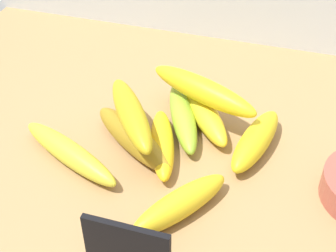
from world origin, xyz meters
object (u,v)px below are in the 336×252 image
banana_2 (69,153)px  banana_8 (203,90)px  banana_1 (256,140)px  banana_3 (183,116)px  chalkboard_sign (130,250)px  banana_5 (203,111)px  banana_0 (162,144)px  banana_6 (180,204)px  banana_7 (131,114)px  banana_4 (133,138)px

banana_2 → banana_8: banana_8 is taller
banana_2 → banana_1: bearing=22.1°
banana_2 → banana_3: 20.01cm
chalkboard_sign → banana_3: chalkboard_sign is taller
banana_5 → banana_8: banana_8 is taller
banana_0 → banana_6: banana_6 is taller
chalkboard_sign → banana_2: bearing=135.6°
banana_2 → banana_3: bearing=44.0°
chalkboard_sign → banana_8: size_ratio=0.53×
banana_2 → banana_3: (14.38, 13.91, 0.07)cm
banana_3 → banana_5: size_ratio=0.99×
banana_7 → banana_8: bearing=46.4°
banana_0 → banana_3: (1.24, 7.62, 0.10)cm
banana_7 → banana_4: bearing=-61.3°
banana_0 → banana_7: banana_7 is taller
chalkboard_sign → banana_7: 23.84cm
banana_8 → banana_1: bearing=-27.3°
chalkboard_sign → banana_4: (-7.56, 21.51, -1.69)cm
banana_0 → banana_2: size_ratio=0.79×
banana_3 → banana_8: (2.75, 2.33, 4.37)cm
banana_1 → banana_2: (-27.22, -11.05, -0.32)cm
banana_8 → banana_7: bearing=-133.6°
banana_6 → banana_7: banana_7 is taller
banana_1 → banana_7: (-19.23, -4.41, 4.19)cm
banana_1 → chalkboard_sign: bearing=-112.8°
chalkboard_sign → banana_7: (-8.00, 22.31, 2.52)cm
banana_3 → banana_7: (-6.40, -7.27, 4.44)cm
banana_4 → banana_6: bearing=-45.0°
banana_2 → banana_4: bearing=34.7°
banana_2 → banana_8: size_ratio=1.00×
banana_1 → banana_6: 17.99cm
banana_7 → banana_8: 13.27cm
banana_5 → banana_6: (2.13, -21.38, -0.08)cm
banana_2 → banana_5: (17.25, 16.24, 0.24)cm
chalkboard_sign → banana_7: same height
banana_4 → banana_6: (10.96, -10.98, -0.14)cm
banana_5 → banana_2: bearing=-136.7°
banana_3 → banana_7: banana_7 is taller
banana_8 → banana_2: bearing=-136.5°
chalkboard_sign → banana_5: 31.99cm
banana_0 → banana_8: banana_8 is taller
chalkboard_sign → banana_1: (11.23, 26.72, -1.67)cm
banana_2 → banana_6: banana_6 is taller
banana_4 → banana_2: bearing=-145.3°
chalkboard_sign → banana_6: (3.39, 10.54, -1.83)cm
banana_6 → banana_3: bearing=104.7°
chalkboard_sign → banana_4: size_ratio=0.58×
banana_1 → banana_4: bearing=-164.5°
banana_7 → banana_6: bearing=-45.9°
banana_7 → banana_3: bearing=48.7°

